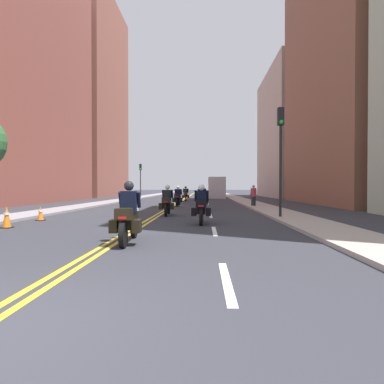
{
  "coord_description": "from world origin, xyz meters",
  "views": [
    {
      "loc": [
        2.41,
        -3.27,
        1.47
      ],
      "look_at": [
        1.51,
        22.41,
        1.1
      ],
      "focal_mm": 31.45,
      "sensor_mm": 36.0,
      "label": 1
    }
  ],
  "objects_px": {
    "motorcycle_3": "(202,199)",
    "motorcycle_7": "(203,194)",
    "pedestrian_0": "(253,196)",
    "parked_truck": "(216,189)",
    "motorcycle_5": "(203,196)",
    "traffic_cone_0": "(40,213)",
    "motorcycle_2": "(167,203)",
    "traffic_light_far": "(140,175)",
    "motorcycle_4": "(178,198)",
    "traffic_cone_1": "(7,217)",
    "motorcycle_6": "(186,195)",
    "motorcycle_0": "(128,218)",
    "traffic_light_near": "(281,143)",
    "motorcycle_1": "(201,207)"
  },
  "relations": [
    {
      "from": "motorcycle_3",
      "to": "motorcycle_6",
      "type": "xyz_separation_m",
      "value": [
        -1.79,
        13.38,
        -0.02
      ]
    },
    {
      "from": "motorcycle_3",
      "to": "motorcycle_7",
      "type": "height_order",
      "value": "motorcycle_3"
    },
    {
      "from": "motorcycle_5",
      "to": "parked_truck",
      "type": "bearing_deg",
      "value": 84.62
    },
    {
      "from": "motorcycle_7",
      "to": "traffic_cone_1",
      "type": "relative_size",
      "value": 2.69
    },
    {
      "from": "traffic_cone_0",
      "to": "motorcycle_3",
      "type": "bearing_deg",
      "value": 46.96
    },
    {
      "from": "motorcycle_6",
      "to": "motorcycle_3",
      "type": "bearing_deg",
      "value": -84.32
    },
    {
      "from": "motorcycle_1",
      "to": "traffic_light_near",
      "type": "distance_m",
      "value": 5.06
    },
    {
      "from": "motorcycle_7",
      "to": "traffic_light_near",
      "type": "bearing_deg",
      "value": -84.13
    },
    {
      "from": "traffic_cone_1",
      "to": "parked_truck",
      "type": "xyz_separation_m",
      "value": [
        8.84,
        34.16,
        0.87
      ]
    },
    {
      "from": "traffic_cone_0",
      "to": "traffic_light_far",
      "type": "bearing_deg",
      "value": 92.25
    },
    {
      "from": "parked_truck",
      "to": "motorcycle_5",
      "type": "bearing_deg",
      "value": -96.99
    },
    {
      "from": "motorcycle_4",
      "to": "parked_truck",
      "type": "relative_size",
      "value": 0.32
    },
    {
      "from": "motorcycle_7",
      "to": "parked_truck",
      "type": "distance_m",
      "value": 6.56
    },
    {
      "from": "motorcycle_2",
      "to": "pedestrian_0",
      "type": "bearing_deg",
      "value": 52.23
    },
    {
      "from": "motorcycle_2",
      "to": "motorcycle_5",
      "type": "relative_size",
      "value": 1.04
    },
    {
      "from": "motorcycle_4",
      "to": "motorcycle_5",
      "type": "relative_size",
      "value": 0.96
    },
    {
      "from": "motorcycle_2",
      "to": "motorcycle_6",
      "type": "height_order",
      "value": "motorcycle_2"
    },
    {
      "from": "motorcycle_3",
      "to": "traffic_light_far",
      "type": "relative_size",
      "value": 0.5
    },
    {
      "from": "motorcycle_1",
      "to": "motorcycle_5",
      "type": "height_order",
      "value": "motorcycle_5"
    },
    {
      "from": "motorcycle_2",
      "to": "motorcycle_3",
      "type": "relative_size",
      "value": 0.99
    },
    {
      "from": "motorcycle_0",
      "to": "traffic_light_near",
      "type": "bearing_deg",
      "value": 48.5
    },
    {
      "from": "motorcycle_3",
      "to": "motorcycle_5",
      "type": "distance_m",
      "value": 9.0
    },
    {
      "from": "motorcycle_5",
      "to": "traffic_cone_0",
      "type": "height_order",
      "value": "motorcycle_5"
    },
    {
      "from": "motorcycle_1",
      "to": "motorcycle_3",
      "type": "relative_size",
      "value": 0.94
    },
    {
      "from": "motorcycle_6",
      "to": "parked_truck",
      "type": "bearing_deg",
      "value": 69.02
    },
    {
      "from": "parked_truck",
      "to": "pedestrian_0",
      "type": "bearing_deg",
      "value": -84.82
    },
    {
      "from": "motorcycle_5",
      "to": "parked_truck",
      "type": "relative_size",
      "value": 0.33
    },
    {
      "from": "motorcycle_3",
      "to": "pedestrian_0",
      "type": "distance_m",
      "value": 4.64
    },
    {
      "from": "motorcycle_5",
      "to": "traffic_cone_0",
      "type": "distance_m",
      "value": 18.03
    },
    {
      "from": "motorcycle_4",
      "to": "traffic_cone_0",
      "type": "relative_size",
      "value": 3.18
    },
    {
      "from": "motorcycle_0",
      "to": "motorcycle_4",
      "type": "height_order",
      "value": "motorcycle_0"
    },
    {
      "from": "traffic_light_far",
      "to": "pedestrian_0",
      "type": "relative_size",
      "value": 2.77
    },
    {
      "from": "motorcycle_5",
      "to": "traffic_cone_1",
      "type": "relative_size",
      "value": 2.68
    },
    {
      "from": "traffic_cone_1",
      "to": "motorcycle_7",
      "type": "bearing_deg",
      "value": 75.78
    },
    {
      "from": "motorcycle_1",
      "to": "traffic_cone_0",
      "type": "xyz_separation_m",
      "value": [
        -7.1,
        1.06,
        -0.34
      ]
    },
    {
      "from": "motorcycle_7",
      "to": "parked_truck",
      "type": "height_order",
      "value": "parked_truck"
    },
    {
      "from": "motorcycle_4",
      "to": "traffic_cone_1",
      "type": "relative_size",
      "value": 2.57
    },
    {
      "from": "parked_truck",
      "to": "motorcycle_4",
      "type": "bearing_deg",
      "value": -100.65
    },
    {
      "from": "motorcycle_1",
      "to": "traffic_cone_1",
      "type": "distance_m",
      "value": 7.21
    },
    {
      "from": "motorcycle_7",
      "to": "traffic_cone_0",
      "type": "distance_m",
      "value": 26.21
    },
    {
      "from": "motorcycle_2",
      "to": "parked_truck",
      "type": "height_order",
      "value": "parked_truck"
    },
    {
      "from": "motorcycle_4",
      "to": "traffic_light_near",
      "type": "xyz_separation_m",
      "value": [
        5.54,
        -10.56,
        2.85
      ]
    },
    {
      "from": "motorcycle_1",
      "to": "traffic_light_far",
      "type": "distance_m",
      "value": 31.82
    },
    {
      "from": "motorcycle_0",
      "to": "traffic_cone_1",
      "type": "distance_m",
      "value": 6.02
    },
    {
      "from": "motorcycle_0",
      "to": "motorcycle_6",
      "type": "distance_m",
      "value": 26.75
    },
    {
      "from": "motorcycle_7",
      "to": "motorcycle_1",
      "type": "bearing_deg",
      "value": -92.64
    },
    {
      "from": "motorcycle_1",
      "to": "traffic_cone_1",
      "type": "xyz_separation_m",
      "value": [
        -7.02,
        -1.6,
        -0.26
      ]
    },
    {
      "from": "traffic_light_far",
      "to": "motorcycle_2",
      "type": "bearing_deg",
      "value": -76.4
    },
    {
      "from": "motorcycle_3",
      "to": "traffic_light_near",
      "type": "distance_m",
      "value": 7.99
    },
    {
      "from": "motorcycle_2",
      "to": "motorcycle_6",
      "type": "relative_size",
      "value": 0.99
    }
  ]
}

